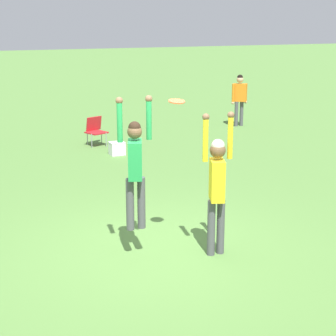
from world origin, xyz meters
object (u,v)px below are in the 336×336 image
at_px(person_spectator_far, 239,95).
at_px(camping_chair_1, 95,129).
at_px(person_defending, 217,181).
at_px(frisbee, 177,101).
at_px(cooler_box, 117,148).
at_px(person_jumping, 135,161).

bearing_deg(person_spectator_far, camping_chair_1, -134.28).
bearing_deg(person_defending, frisbee, -109.13).
bearing_deg(cooler_box, camping_chair_1, 96.49).
height_order(frisbee, person_spectator_far, frisbee).
bearing_deg(camping_chair_1, frisbee, 61.49).
distance_m(person_defending, cooler_box, 6.91).
bearing_deg(person_jumping, person_defending, -90.00).
xyz_separation_m(person_defending, person_spectator_far, (5.92, 9.05, -0.13)).
distance_m(person_jumping, person_spectator_far, 11.13).
height_order(frisbee, camping_chair_1, frisbee).
bearing_deg(person_defending, camping_chair_1, -162.91).
bearing_deg(cooler_box, person_jumping, -106.81).
height_order(frisbee, cooler_box, frisbee).
bearing_deg(person_defending, person_jumping, -90.00).
distance_m(person_defending, camping_chair_1, 8.23).
distance_m(frisbee, person_spectator_far, 10.83).
relative_size(frisbee, camping_chair_1, 0.30).
bearing_deg(person_jumping, frisbee, -71.67).
xyz_separation_m(camping_chair_1, person_spectator_far, (5.29, 0.88, 0.57)).
relative_size(camping_chair_1, cooler_box, 2.07).
bearing_deg(person_spectator_far, person_defending, -86.90).
bearing_deg(person_defending, person_spectator_far, 168.33).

